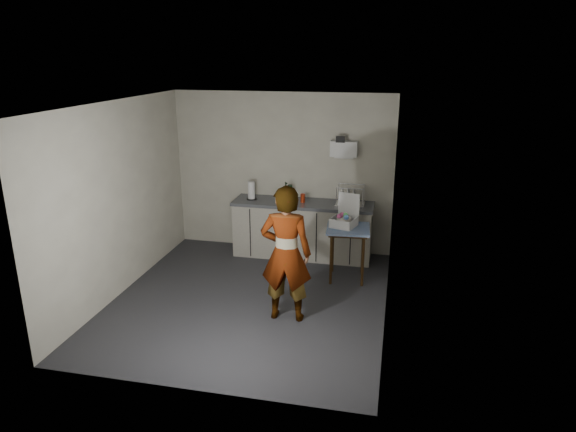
% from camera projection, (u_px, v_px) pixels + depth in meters
% --- Properties ---
extents(ground, '(4.00, 4.00, 0.00)m').
position_uv_depth(ground, '(250.00, 299.00, 6.93)').
color(ground, '#29292E').
rests_on(ground, ground).
extents(wall_back, '(3.60, 0.02, 2.60)m').
position_uv_depth(wall_back, '(282.00, 173.00, 8.39)').
color(wall_back, beige).
rests_on(wall_back, ground).
extents(wall_right, '(0.02, 4.00, 2.60)m').
position_uv_depth(wall_right, '(390.00, 216.00, 6.17)').
color(wall_right, beige).
rests_on(wall_right, ground).
extents(wall_left, '(0.02, 4.00, 2.60)m').
position_uv_depth(wall_left, '(120.00, 199.00, 6.90)').
color(wall_left, beige).
rests_on(wall_left, ground).
extents(ceiling, '(3.60, 4.00, 0.01)m').
position_uv_depth(ceiling, '(245.00, 104.00, 6.14)').
color(ceiling, silver).
rests_on(ceiling, wall_back).
extents(kitchen_counter, '(2.24, 0.62, 0.91)m').
position_uv_depth(kitchen_counter, '(303.00, 231.00, 8.30)').
color(kitchen_counter, black).
rests_on(kitchen_counter, ground).
extents(wall_shelf, '(0.42, 0.18, 0.37)m').
position_uv_depth(wall_shelf, '(344.00, 149.00, 7.98)').
color(wall_shelf, white).
rests_on(wall_shelf, ground).
extents(side_table, '(0.66, 0.66, 0.79)m').
position_uv_depth(side_table, '(348.00, 234.00, 7.37)').
color(side_table, '#32200B').
rests_on(side_table, ground).
extents(standing_man, '(0.65, 0.44, 1.72)m').
position_uv_depth(standing_man, '(286.00, 254.00, 6.20)').
color(standing_man, '#B2A593').
rests_on(standing_man, ground).
extents(soap_bottle, '(0.18, 0.18, 0.33)m').
position_uv_depth(soap_bottle, '(286.00, 193.00, 8.06)').
color(soap_bottle, black).
rests_on(soap_bottle, kitchen_counter).
extents(soda_can, '(0.07, 0.07, 0.14)m').
position_uv_depth(soda_can, '(303.00, 198.00, 8.13)').
color(soda_can, red).
rests_on(soda_can, kitchen_counter).
extents(dark_bottle, '(0.08, 0.08, 0.26)m').
position_uv_depth(dark_bottle, '(290.00, 193.00, 8.22)').
color(dark_bottle, black).
rests_on(dark_bottle, kitchen_counter).
extents(paper_towel, '(0.16, 0.16, 0.29)m').
position_uv_depth(paper_towel, '(251.00, 191.00, 8.27)').
color(paper_towel, black).
rests_on(paper_towel, kitchen_counter).
extents(dish_rack, '(0.44, 0.33, 0.31)m').
position_uv_depth(dish_rack, '(350.00, 201.00, 7.99)').
color(dish_rack, silver).
rests_on(dish_rack, kitchen_counter).
extents(bakery_box, '(0.41, 0.42, 0.46)m').
position_uv_depth(bakery_box, '(344.00, 219.00, 7.38)').
color(bakery_box, white).
rests_on(bakery_box, side_table).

